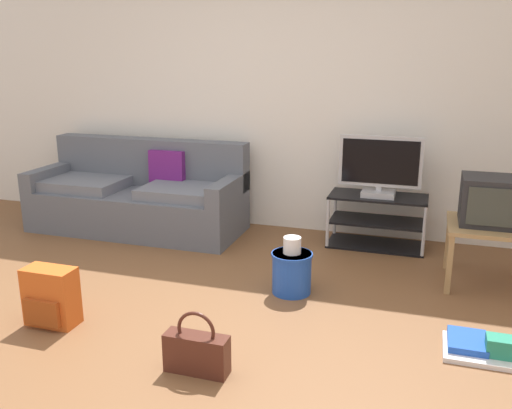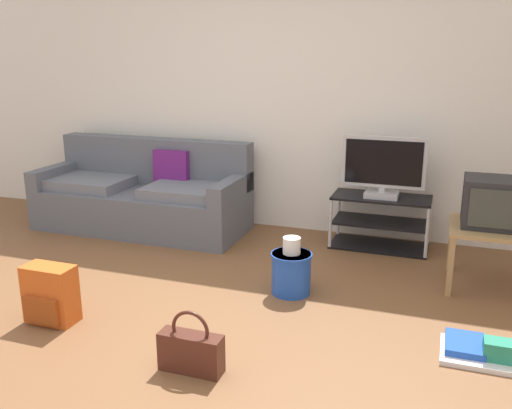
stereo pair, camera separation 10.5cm
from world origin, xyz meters
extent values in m
cube|color=brown|center=(0.00, 0.00, -0.01)|extent=(9.00, 9.80, 0.02)
cube|color=silver|center=(0.00, 2.45, 1.35)|extent=(9.00, 0.10, 2.70)
cube|color=#565B66|center=(-1.25, 1.87, 0.20)|extent=(2.05, 0.82, 0.39)
cube|color=#565B66|center=(-1.25, 2.18, 0.63)|extent=(2.05, 0.20, 0.47)
cube|color=#565B66|center=(-2.20, 1.87, 0.49)|extent=(0.14, 0.82, 0.19)
cube|color=#565B66|center=(-0.29, 1.87, 0.49)|extent=(0.14, 0.82, 0.19)
cube|color=slate|center=(-1.81, 1.81, 0.44)|extent=(0.82, 0.58, 0.10)
cube|color=slate|center=(-0.68, 1.81, 0.44)|extent=(0.82, 0.58, 0.10)
cube|color=#661E70|center=(-0.99, 2.06, 0.59)|extent=(0.36, 0.14, 0.36)
cube|color=black|center=(1.04, 2.11, 0.46)|extent=(0.85, 0.41, 0.02)
cube|color=black|center=(1.04, 2.11, 0.23)|extent=(0.82, 0.40, 0.02)
cube|color=black|center=(1.04, 2.11, 0.01)|extent=(0.85, 0.41, 0.02)
cylinder|color=#B7B7BC|center=(0.63, 1.92, 0.23)|extent=(0.03, 0.03, 0.47)
cylinder|color=#B7B7BC|center=(1.45, 1.92, 0.23)|extent=(0.03, 0.03, 0.47)
cylinder|color=#B7B7BC|center=(0.63, 2.30, 0.23)|extent=(0.03, 0.03, 0.47)
cylinder|color=#B7B7BC|center=(1.45, 2.30, 0.23)|extent=(0.03, 0.03, 0.47)
cube|color=#B2B2B7|center=(1.04, 2.09, 0.49)|extent=(0.29, 0.22, 0.05)
cube|color=#B2B2B7|center=(1.04, 2.09, 0.54)|extent=(0.05, 0.04, 0.04)
cube|color=#B2B2B7|center=(1.04, 2.09, 0.78)|extent=(0.71, 0.04, 0.44)
cube|color=black|center=(1.04, 2.07, 0.78)|extent=(0.65, 0.01, 0.38)
cube|color=#9E7A4C|center=(1.90, 1.48, 0.46)|extent=(0.58, 0.58, 0.03)
cube|color=#9E7A4C|center=(1.64, 1.23, 0.22)|extent=(0.04, 0.04, 0.44)
cube|color=#9E7A4C|center=(1.64, 1.74, 0.22)|extent=(0.04, 0.04, 0.44)
cube|color=#232326|center=(1.90, 1.50, 0.65)|extent=(0.43, 0.37, 0.35)
cube|color=#333833|center=(1.90, 1.32, 0.65)|extent=(0.35, 0.01, 0.27)
cube|color=#CC561E|center=(-0.79, -0.03, 0.19)|extent=(0.33, 0.17, 0.38)
cube|color=#994116|center=(-0.79, -0.13, 0.12)|extent=(0.25, 0.04, 0.17)
cylinder|color=#994116|center=(-0.89, 0.08, 0.21)|extent=(0.04, 0.04, 0.30)
cylinder|color=#994116|center=(-0.70, 0.08, 0.21)|extent=(0.04, 0.04, 0.30)
cube|color=#4C2319|center=(0.32, -0.26, 0.11)|extent=(0.36, 0.12, 0.22)
torus|color=#4C2319|center=(0.32, -0.26, 0.25)|extent=(0.22, 0.02, 0.22)
cylinder|color=blue|center=(0.56, 0.91, 0.15)|extent=(0.28, 0.28, 0.30)
cylinder|color=blue|center=(0.56, 0.91, 0.29)|extent=(0.30, 0.30, 0.02)
cylinder|color=white|center=(0.56, 0.91, 0.35)|extent=(0.13, 0.13, 0.14)
cube|color=silver|center=(1.83, 0.41, 0.01)|extent=(0.45, 0.34, 0.03)
cube|color=#238466|center=(1.91, 0.37, 0.08)|extent=(0.16, 0.12, 0.11)
cube|color=blue|center=(1.74, 0.45, 0.05)|extent=(0.22, 0.28, 0.04)
camera|label=1|loc=(1.43, -2.70, 1.69)|focal=38.52mm
camera|label=2|loc=(1.53, -2.66, 1.69)|focal=38.52mm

